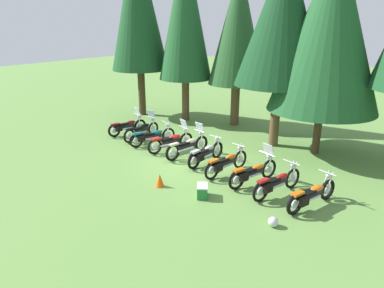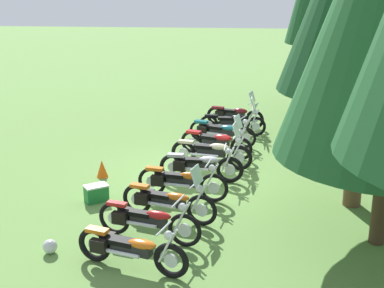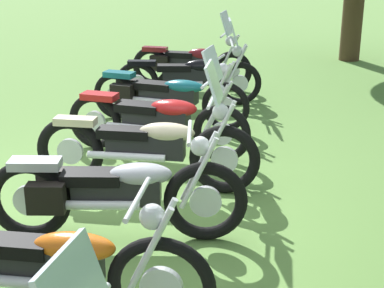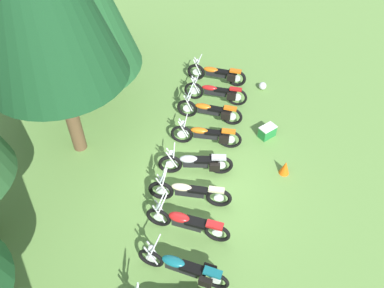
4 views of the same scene
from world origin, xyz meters
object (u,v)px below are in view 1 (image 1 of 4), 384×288
object	(u,v)px
picnic_cooler	(202,191)
traffic_cone	(160,180)
motorcycle_6	(226,163)
pine_tree_1	(185,11)
motorcycle_5	(206,153)
pine_tree_2	(238,27)
motorcycle_9	(311,195)
motorcycle_2	(152,136)
motorcycle_7	(253,172)
pine_tree_0	(138,2)
motorcycle_3	(171,141)
pine_tree_3	(283,17)
pine_tree_4	(330,27)
dropped_helmet	(273,222)
motorcycle_1	(142,130)
motorcycle_8	(277,183)
motorcycle_4	(188,146)
motorcycle_0	(127,126)

from	to	relation	value
picnic_cooler	traffic_cone	size ratio (longest dim) A/B	1.37
motorcycle_6	pine_tree_1	distance (m)	9.87
motorcycle_5	pine_tree_1	xyz separation A→B (m)	(-4.85, 4.99, 5.64)
pine_tree_1	pine_tree_2	xyz separation A→B (m)	(2.84, 0.84, -0.80)
motorcycle_5	motorcycle_9	distance (m)	4.80
motorcycle_2	traffic_cone	xyz separation A→B (m)	(3.30, -3.16, -0.20)
motorcycle_7	picnic_cooler	xyz separation A→B (m)	(-0.88, -1.89, -0.26)
pine_tree_0	pine_tree_1	world-z (taller)	pine_tree_0
motorcycle_2	motorcycle_7	bearing A→B (deg)	-78.18
motorcycle_3	traffic_cone	xyz separation A→B (m)	(2.02, -3.09, -0.24)
pine_tree_1	picnic_cooler	xyz separation A→B (m)	(6.42, -7.45, -5.88)
pine_tree_2	pine_tree_3	distance (m)	3.87
motorcycle_3	motorcycle_7	bearing A→B (deg)	-82.53
motorcycle_3	traffic_cone	world-z (taller)	motorcycle_3
pine_tree_1	pine_tree_4	xyz separation A→B (m)	(8.06, -1.02, -0.78)
motorcycle_9	dropped_helmet	world-z (taller)	motorcycle_9
motorcycle_6	traffic_cone	size ratio (longest dim) A/B	4.84
pine_tree_3	motorcycle_7	bearing A→B (deg)	-74.91
motorcycle_1	motorcycle_8	size ratio (longest dim) A/B	1.00
motorcycle_6	pine_tree_4	xyz separation A→B (m)	(1.99, 4.36, 4.86)
motorcycle_3	dropped_helmet	xyz separation A→B (m)	(6.35, -3.12, -0.33)
pine_tree_1	dropped_helmet	distance (m)	13.33
motorcycle_3	dropped_helmet	distance (m)	7.08
motorcycle_2	motorcycle_7	distance (m)	5.93
pine_tree_2	pine_tree_4	xyz separation A→B (m)	(5.21, -1.86, 0.02)
motorcycle_6	pine_tree_2	bearing A→B (deg)	37.99
motorcycle_7	motorcycle_8	bearing A→B (deg)	-89.36
pine_tree_1	picnic_cooler	world-z (taller)	pine_tree_1
motorcycle_8	pine_tree_1	distance (m)	11.65
motorcycle_1	picnic_cooler	size ratio (longest dim) A/B	3.54
motorcycle_4	pine_tree_2	xyz separation A→B (m)	(-0.90, 5.54, 4.82)
motorcycle_5	pine_tree_2	bearing A→B (deg)	22.30
picnic_cooler	pine_tree_4	bearing A→B (deg)	75.69
motorcycle_4	motorcycle_9	size ratio (longest dim) A/B	1.05
motorcycle_3	motorcycle_4	size ratio (longest dim) A/B	0.94
dropped_helmet	pine_tree_0	bearing A→B (deg)	149.29
motorcycle_1	dropped_helmet	size ratio (longest dim) A/B	7.81
pine_tree_3	motorcycle_8	bearing A→B (deg)	-64.72
motorcycle_4	pine_tree_3	distance (m)	6.76
motorcycle_1	motorcycle_6	size ratio (longest dim) A/B	1.00
motorcycle_8	pine_tree_1	xyz separation A→B (m)	(-8.34, 5.87, 5.64)
motorcycle_5	motorcycle_8	xyz separation A→B (m)	(3.48, -0.89, -0.00)
motorcycle_8	pine_tree_0	xyz separation A→B (m)	(-11.31, 5.30, 6.13)
motorcycle_2	pine_tree_3	world-z (taller)	pine_tree_3
motorcycle_0	pine_tree_2	distance (m)	7.76
motorcycle_4	pine_tree_3	size ratio (longest dim) A/B	0.28
motorcycle_2	motorcycle_4	bearing A→B (deg)	-72.31
motorcycle_9	pine_tree_2	world-z (taller)	pine_tree_2
motorcycle_6	motorcycle_7	world-z (taller)	motorcycle_7
pine_tree_1	traffic_cone	distance (m)	10.78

